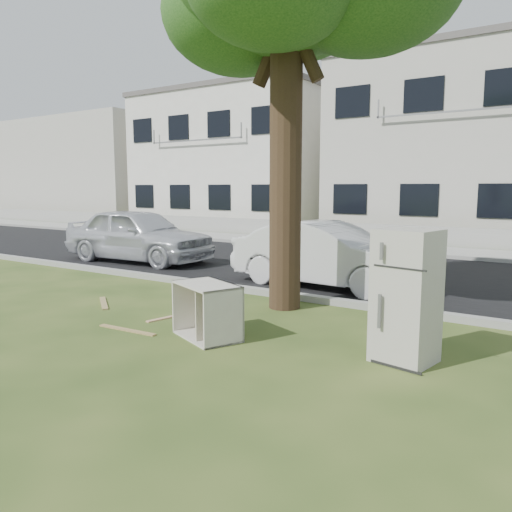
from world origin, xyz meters
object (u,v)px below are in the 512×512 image
Objects in this scene: fridge at (406,296)px; car_center at (328,255)px; car_left at (138,235)px; cabinet at (207,311)px.

car_center is at bearing 137.77° from fridge.
cabinet is at bearing -129.59° from car_left.
car_center reaches higher than cabinet.
fridge is at bearing -138.73° from car_center.
fridge is 9.54m from car_left.
cabinet is 4.17m from car_center.
car_left is (-6.10, 4.54, 0.38)m from cabinet.
cabinet is 0.22× the size of car_left.
car_center is 5.97m from car_left.
car_left is (-5.96, 0.38, 0.08)m from car_center.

